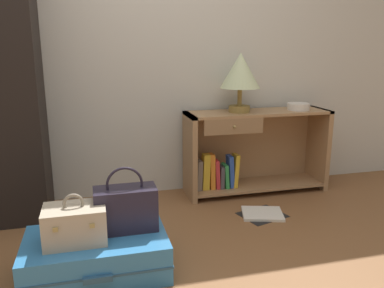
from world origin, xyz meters
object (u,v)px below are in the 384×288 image
bookshelf (250,151)px  bowl (298,107)px  train_case (75,224)px  suitcase_large (97,255)px  handbag (126,208)px  table_lamp (240,73)px  open_book_on_floor (262,214)px

bookshelf → bowl: size_ratio=6.57×
bookshelf → train_case: bookshelf is taller
suitcase_large → handbag: (0.17, 0.05, 0.23)m
table_lamp → suitcase_large: bearing=-140.9°
table_lamp → handbag: (-1.00, -0.90, -0.65)m
table_lamp → handbag: size_ratio=1.29×
suitcase_large → handbag: size_ratio=2.09×
bookshelf → handbag: (-1.11, -0.92, -0.01)m
bowl → suitcase_large: bowl is taller
bowl → handbag: 1.78m
handbag → bowl: bearing=30.2°
bookshelf → handbag: bookshelf is taller
bowl → table_lamp: bearing=177.2°
table_lamp → bowl: 0.58m
suitcase_large → open_book_on_floor: 1.27m
bowl → suitcase_large: (-1.67, -0.92, -0.60)m
bookshelf → suitcase_large: bookshelf is taller
bookshelf → bowl: bowl is taller
bookshelf → suitcase_large: bearing=-142.8°
table_lamp → bookshelf: bearing=10.9°
bookshelf → suitcase_large: (-1.28, -0.97, -0.24)m
table_lamp → bowl: table_lamp is taller
train_case → suitcase_large: bearing=15.5°
train_case → handbag: bearing=15.6°
bookshelf → table_lamp: bearing=-169.1°
bookshelf → table_lamp: size_ratio=2.56×
bowl → train_case: size_ratio=0.58×
table_lamp → suitcase_large: 1.74m
bookshelf → handbag: 1.44m
handbag → table_lamp: bearing=42.1°
suitcase_large → train_case: train_case is taller
train_case → handbag: (0.26, 0.07, 0.03)m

